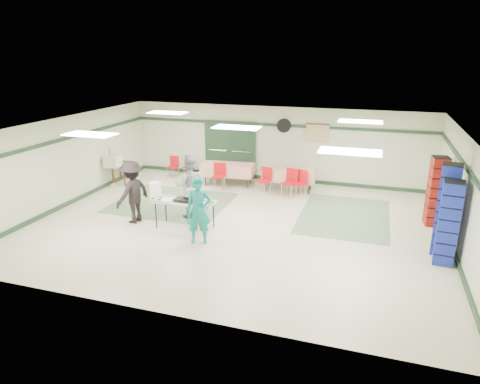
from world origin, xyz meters
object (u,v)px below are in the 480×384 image
(chair_c, at_px, (300,181))
(office_printer, at_px, (112,161))
(volunteer_teal, at_px, (199,211))
(chair_a, at_px, (291,179))
(serving_table, at_px, (184,203))
(crate_stack_blue_b, at_px, (448,223))
(chair_loose_b, at_px, (173,164))
(dining_table_b, at_px, (228,169))
(volunteer_grey, at_px, (190,186))
(dining_table_a, at_px, (289,174))
(chair_loose_a, at_px, (190,164))
(crate_stack_red, at_px, (436,191))
(printer_table, at_px, (122,166))
(chair_b, at_px, (265,178))
(chair_d, at_px, (219,173))
(broom, at_px, (112,166))
(crate_stack_blue_a, at_px, (446,210))
(volunteer_dark, at_px, (133,192))

(chair_c, relative_size, office_printer, 1.78)
(volunteer_teal, distance_m, chair_a, 4.53)
(serving_table, relative_size, crate_stack_blue_b, 0.87)
(chair_loose_b, bearing_deg, dining_table_b, -2.35)
(chair_c, bearing_deg, office_printer, -156.17)
(volunteer_grey, xyz_separation_m, dining_table_a, (2.18, 3.29, -0.35))
(dining_table_a, xyz_separation_m, chair_loose_a, (-3.90, 0.48, -0.06))
(chair_a, distance_m, crate_stack_red, 4.42)
(crate_stack_red, bearing_deg, office_printer, 178.41)
(dining_table_b, bearing_deg, printer_table, -170.37)
(printer_table, bearing_deg, volunteer_teal, -50.02)
(volunteer_teal, bearing_deg, serving_table, 118.34)
(volunteer_grey, relative_size, printer_table, 2.06)
(dining_table_b, xyz_separation_m, crate_stack_red, (6.60, -1.81, 0.39))
(chair_a, height_order, chair_b, chair_a)
(volunteer_grey, relative_size, chair_d, 2.02)
(chair_a, xyz_separation_m, chair_loose_a, (-4.07, 1.05, -0.06))
(dining_table_b, height_order, broom, broom)
(crate_stack_blue_a, xyz_separation_m, office_printer, (-10.30, 2.16, -0.15))
(chair_a, xyz_separation_m, chair_b, (-0.87, -0.00, -0.02))
(volunteer_grey, xyz_separation_m, office_printer, (-3.72, 1.76, 0.02))
(dining_table_b, bearing_deg, volunteer_dark, -113.22)
(volunteer_grey, bearing_deg, chair_d, -106.13)
(volunteer_dark, xyz_separation_m, crate_stack_blue_a, (7.93, 0.45, 0.22))
(chair_loose_a, distance_m, crate_stack_blue_b, 9.53)
(volunteer_dark, xyz_separation_m, printer_table, (-2.37, 3.14, -0.24))
(volunteer_teal, xyz_separation_m, printer_table, (-4.65, 3.86, -0.22))
(chair_d, relative_size, crate_stack_blue_b, 0.47)
(chair_c, bearing_deg, volunteer_teal, -96.81)
(serving_table, distance_m, office_printer, 4.68)
(chair_a, bearing_deg, chair_b, -161.52)
(dining_table_b, distance_m, crate_stack_blue_b, 7.83)
(chair_loose_a, bearing_deg, office_printer, -138.82)
(volunteer_teal, height_order, chair_d, volunteer_teal)
(serving_table, distance_m, volunteer_dark, 1.54)
(volunteer_grey, bearing_deg, chair_loose_b, -76.07)
(volunteer_dark, distance_m, chair_loose_a, 4.64)
(chair_a, height_order, chair_d, chair_a)
(dining_table_b, relative_size, chair_loose_a, 2.27)
(crate_stack_red, bearing_deg, crate_stack_blue_a, -90.00)
(volunteer_dark, height_order, crate_stack_blue_a, crate_stack_blue_a)
(volunteer_dark, bearing_deg, chair_loose_b, -153.65)
(chair_a, bearing_deg, broom, -153.47)
(chair_loose_a, relative_size, broom, 0.57)
(crate_stack_blue_a, bearing_deg, dining_table_b, 150.84)
(chair_c, height_order, chair_loose_a, chair_c)
(chair_c, xyz_separation_m, chair_d, (-2.81, 0.00, 0.01))
(chair_a, bearing_deg, chair_c, 18.14)
(chair_a, bearing_deg, volunteer_teal, -90.02)
(crate_stack_red, distance_m, broom, 10.39)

